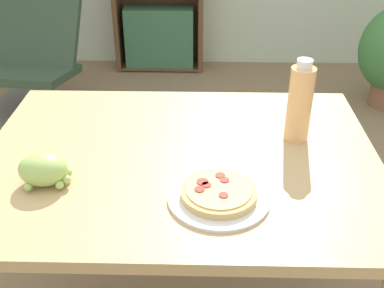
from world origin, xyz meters
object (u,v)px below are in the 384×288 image
drink_bottle (300,103)px  grape_bunch (44,170)px  pizza_on_plate (219,195)px  lounge_chair_near (32,77)px

drink_bottle → grape_bunch: bearing=-160.2°
pizza_on_plate → drink_bottle: size_ratio=1.02×
grape_bunch → pizza_on_plate: bearing=-7.4°
pizza_on_plate → drink_bottle: (0.25, 0.32, 0.11)m
pizza_on_plate → drink_bottle: 0.42m
lounge_chair_near → grape_bunch: bearing=-62.9°
lounge_chair_near → drink_bottle: bearing=-41.1°
grape_bunch → drink_bottle: drink_bottle is taller
pizza_on_plate → drink_bottle: drink_bottle is taller
grape_bunch → lounge_chair_near: size_ratio=0.16×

